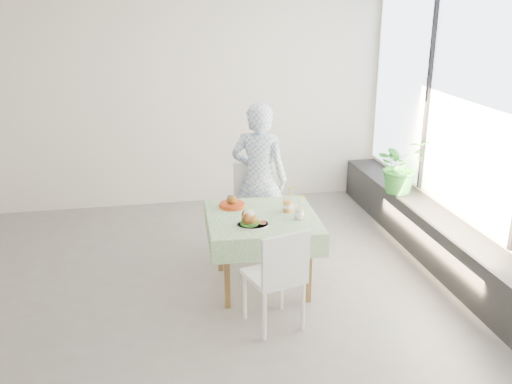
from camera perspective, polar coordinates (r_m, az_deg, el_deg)
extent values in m
plane|color=slate|center=(5.77, -7.75, -9.48)|extent=(6.00, 6.00, 0.00)
cube|color=silver|center=(7.69, -9.47, 8.79)|extent=(6.00, 0.02, 2.80)
cube|color=silver|center=(2.90, -5.68, -8.48)|extent=(6.00, 0.02, 2.80)
cube|color=silver|center=(6.15, 20.82, 5.25)|extent=(0.02, 5.00, 2.80)
cube|color=#D1E0F9|center=(6.08, 20.85, 7.53)|extent=(0.01, 4.80, 2.18)
cube|color=black|center=(6.40, 18.08, -4.81)|extent=(0.40, 4.80, 0.50)
cube|color=brown|center=(5.47, 0.62, -2.71)|extent=(0.94, 0.94, 0.04)
cube|color=white|center=(5.46, 0.62, -2.45)|extent=(1.09, 1.09, 0.01)
cube|color=white|center=(6.26, -0.07, -1.89)|extent=(0.52, 0.52, 0.04)
cube|color=white|center=(6.37, -0.17, 0.92)|extent=(0.47, 0.11, 0.47)
cube|color=white|center=(4.93, 1.78, -8.37)|extent=(0.54, 0.54, 0.04)
cube|color=white|center=(4.67, 2.98, -6.76)|extent=(0.43, 0.16, 0.44)
imported|color=#84A1D4|center=(6.20, 0.32, 1.31)|extent=(0.73, 0.63, 1.70)
cylinder|color=white|center=(5.22, -0.31, -3.29)|extent=(0.30, 0.30, 0.02)
cylinder|color=#1D5615|center=(5.21, -0.69, -3.17)|extent=(0.17, 0.17, 0.02)
ellipsoid|color=brown|center=(5.20, -0.69, -2.68)|extent=(0.14, 0.13, 0.11)
ellipsoid|color=white|center=(5.18, -0.69, -2.17)|extent=(0.10, 0.10, 0.07)
cylinder|color=#A1280F|center=(5.22, 0.72, -3.04)|extent=(0.05, 0.05, 0.03)
cylinder|color=white|center=(5.55, 3.19, -1.27)|extent=(0.10, 0.10, 0.14)
cylinder|color=orange|center=(5.55, 3.19, -1.43)|extent=(0.09, 0.09, 0.10)
cylinder|color=white|center=(5.52, 3.21, -0.55)|extent=(0.11, 0.11, 0.01)
cylinder|color=yellow|center=(5.50, 3.28, -0.04)|extent=(0.01, 0.04, 0.20)
cylinder|color=white|center=(5.38, 4.33, -2.03)|extent=(0.09, 0.09, 0.13)
cylinder|color=white|center=(5.38, 4.33, -2.18)|extent=(0.08, 0.08, 0.10)
cylinder|color=white|center=(5.35, 4.35, -1.34)|extent=(0.10, 0.10, 0.01)
cylinder|color=yellow|center=(5.34, 4.43, -0.86)|extent=(0.01, 0.03, 0.18)
cylinder|color=#B63612|center=(5.68, -2.42, -1.32)|extent=(0.25, 0.25, 0.04)
cylinder|color=white|center=(5.67, -2.42, -1.21)|extent=(0.21, 0.21, 0.01)
ellipsoid|color=brown|center=(5.66, -2.42, -0.82)|extent=(0.11, 0.11, 0.10)
imported|color=#2D7627|center=(6.96, 14.27, 2.58)|extent=(0.72, 0.66, 0.66)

